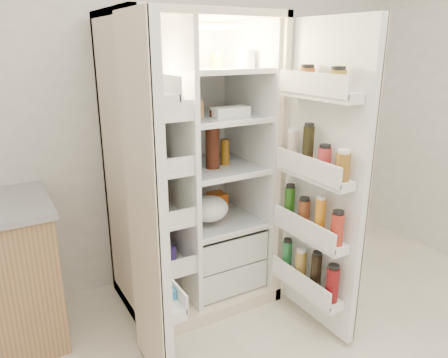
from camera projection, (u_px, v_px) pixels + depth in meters
wall_back at (164, 87)px, 2.82m from camera, size 4.00×0.02×2.70m
refrigerator at (191, 188)px, 2.72m from camera, size 0.92×0.70×1.80m
freezer_door at (147, 212)px, 1.93m from camera, size 0.15×0.40×1.72m
fridge_door at (322, 186)px, 2.33m from camera, size 0.17×0.58×1.72m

